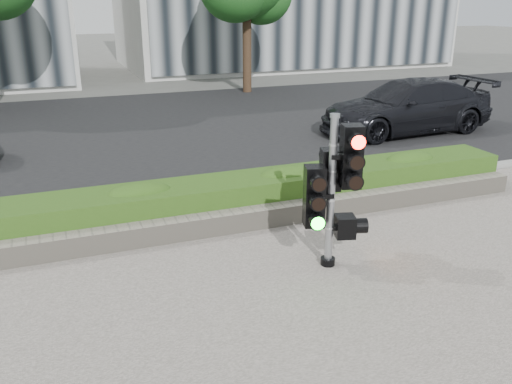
% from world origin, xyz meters
% --- Properties ---
extents(ground, '(120.00, 120.00, 0.00)m').
position_xyz_m(ground, '(0.00, 0.00, 0.00)').
color(ground, '#51514C').
rests_on(ground, ground).
extents(road, '(60.00, 13.00, 0.02)m').
position_xyz_m(road, '(0.00, 10.00, 0.01)').
color(road, black).
rests_on(road, ground).
extents(curb, '(60.00, 0.25, 0.12)m').
position_xyz_m(curb, '(0.00, 3.15, 0.06)').
color(curb, gray).
rests_on(curb, ground).
extents(stone_wall, '(12.00, 0.32, 0.34)m').
position_xyz_m(stone_wall, '(0.00, 1.90, 0.20)').
color(stone_wall, gray).
rests_on(stone_wall, sidewalk).
extents(hedge, '(12.00, 1.00, 0.68)m').
position_xyz_m(hedge, '(0.00, 2.55, 0.37)').
color(hedge, '#528328').
rests_on(hedge, sidewalk).
extents(traffic_signal, '(0.82, 0.67, 2.25)m').
position_xyz_m(traffic_signal, '(1.15, 0.23, 1.27)').
color(traffic_signal, black).
rests_on(traffic_signal, sidewalk).
extents(car_dark, '(5.27, 2.25, 1.51)m').
position_xyz_m(car_dark, '(7.28, 6.93, 0.78)').
color(car_dark, black).
rests_on(car_dark, road).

